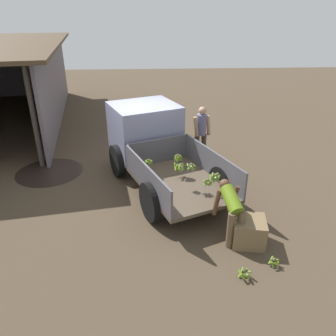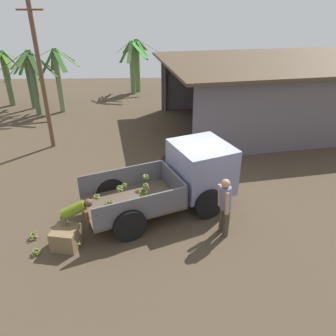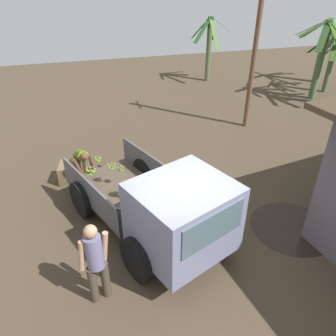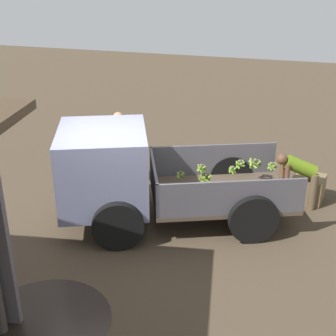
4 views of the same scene
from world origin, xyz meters
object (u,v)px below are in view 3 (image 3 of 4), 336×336
object	(u,v)px
utility_pole	(256,45)
banana_bunch_on_ground_3	(62,167)
banana_bunch_on_ground_2	(82,159)
wooden_crate_0	(71,172)
person_foreground_visitor	(96,260)
banana_bunch_on_ground_0	(72,182)
cargo_truck	(169,212)
banana_bunch_on_ground_1	(68,182)
person_worker_loading	(82,160)

from	to	relation	value
utility_pole	banana_bunch_on_ground_3	xyz separation A→B (m)	(1.42, -6.91, -2.89)
banana_bunch_on_ground_2	wooden_crate_0	xyz separation A→B (m)	(0.97, -0.33, 0.16)
person_foreground_visitor	banana_bunch_on_ground_0	distance (m)	4.03
wooden_crate_0	banana_bunch_on_ground_2	bearing A→B (deg)	161.08
cargo_truck	banana_bunch_on_ground_1	world-z (taller)	cargo_truck
banana_bunch_on_ground_1	wooden_crate_0	bearing A→B (deg)	140.72
wooden_crate_0	person_foreground_visitor	bearing A→B (deg)	5.22
banana_bunch_on_ground_2	banana_bunch_on_ground_3	xyz separation A→B (m)	(0.26, -0.63, -0.01)
cargo_truck	utility_pole	world-z (taller)	utility_pole
utility_pole	person_foreground_visitor	size ratio (longest dim) A/B	3.43
person_worker_loading	banana_bunch_on_ground_1	xyz separation A→B (m)	(-0.01, -0.49, -0.64)
banana_bunch_on_ground_3	utility_pole	bearing A→B (deg)	101.63
utility_pole	person_worker_loading	xyz separation A→B (m)	(2.31, -6.26, -2.27)
banana_bunch_on_ground_2	banana_bunch_on_ground_3	bearing A→B (deg)	-67.35
cargo_truck	wooden_crate_0	bearing A→B (deg)	-172.20
person_worker_loading	wooden_crate_0	distance (m)	0.60
banana_bunch_on_ground_2	cargo_truck	bearing A→B (deg)	20.38
utility_pole	banana_bunch_on_ground_3	world-z (taller)	utility_pole
cargo_truck	person_worker_loading	size ratio (longest dim) A/B	4.10
utility_pole	cargo_truck	bearing A→B (deg)	-40.44
banana_bunch_on_ground_0	banana_bunch_on_ground_1	size ratio (longest dim) A/B	1.25
utility_pole	banana_bunch_on_ground_0	distance (m)	7.61
person_foreground_visitor	wooden_crate_0	bearing A→B (deg)	-9.12
person_worker_loading	banana_bunch_on_ground_3	world-z (taller)	person_worker_loading
utility_pole	wooden_crate_0	size ratio (longest dim) A/B	9.22
banana_bunch_on_ground_1	banana_bunch_on_ground_3	distance (m)	0.89
utility_pole	banana_bunch_on_ground_2	distance (m)	7.01
banana_bunch_on_ground_1	wooden_crate_0	size ratio (longest dim) A/B	0.31
utility_pole	person_worker_loading	bearing A→B (deg)	-69.72
utility_pole	person_foreground_visitor	world-z (taller)	utility_pole
person_worker_loading	banana_bunch_on_ground_3	size ratio (longest dim) A/B	5.39
wooden_crate_0	person_worker_loading	bearing A→B (deg)	62.47
wooden_crate_0	banana_bunch_on_ground_0	bearing A→B (deg)	-2.04
cargo_truck	banana_bunch_on_ground_2	xyz separation A→B (m)	(-4.32, -1.61, -0.92)
banana_bunch_on_ground_1	banana_bunch_on_ground_0	bearing A→B (deg)	57.19
utility_pole	banana_bunch_on_ground_2	size ratio (longest dim) A/B	22.82
banana_bunch_on_ground_0	banana_bunch_on_ground_2	world-z (taller)	banana_bunch_on_ground_0
utility_pole	person_worker_loading	world-z (taller)	utility_pole
person_foreground_visitor	banana_bunch_on_ground_1	distance (m)	4.13
person_foreground_visitor	banana_bunch_on_ground_3	xyz separation A→B (m)	(-4.89, -0.68, -0.84)
banana_bunch_on_ground_0	banana_bunch_on_ground_1	distance (m)	0.16
banana_bunch_on_ground_1	banana_bunch_on_ground_2	distance (m)	1.24
banana_bunch_on_ground_2	banana_bunch_on_ground_1	bearing A→B (deg)	-22.45
person_foreground_visitor	wooden_crate_0	xyz separation A→B (m)	(-4.18, -0.38, -0.67)
cargo_truck	banana_bunch_on_ground_0	bearing A→B (deg)	-170.09
person_foreground_visitor	banana_bunch_on_ground_2	distance (m)	5.22
cargo_truck	wooden_crate_0	size ratio (longest dim) A/B	7.49
banana_bunch_on_ground_0	banana_bunch_on_ground_2	xyz separation A→B (m)	(-1.22, 0.34, 0.00)
banana_bunch_on_ground_0	wooden_crate_0	world-z (taller)	wooden_crate_0
banana_bunch_on_ground_1	banana_bunch_on_ground_3	size ratio (longest dim) A/B	0.93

